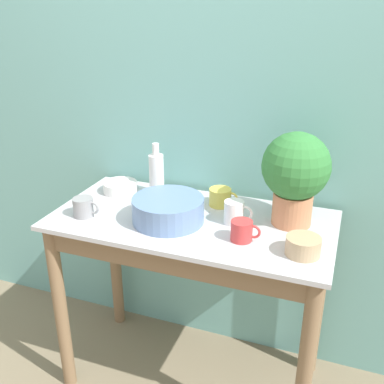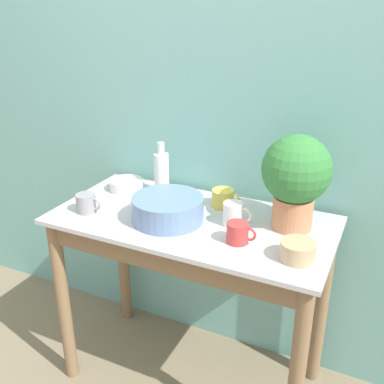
{
  "view_description": "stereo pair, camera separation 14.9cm",
  "coord_description": "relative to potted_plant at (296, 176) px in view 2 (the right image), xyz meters",
  "views": [
    {
      "loc": [
        0.59,
        -1.29,
        1.71
      ],
      "look_at": [
        0.0,
        0.3,
        0.99
      ],
      "focal_mm": 42.0,
      "sensor_mm": 36.0,
      "label": 1
    },
    {
      "loc": [
        0.73,
        -1.23,
        1.71
      ],
      "look_at": [
        0.0,
        0.3,
        0.99
      ],
      "focal_mm": 42.0,
      "sensor_mm": 36.0,
      "label": 2
    }
  ],
  "objects": [
    {
      "name": "potted_plant",
      "position": [
        0.0,
        0.0,
        0.0
      ],
      "size": [
        0.27,
        0.27,
        0.38
      ],
      "color": "tan",
      "rests_on": "counter_table"
    },
    {
      "name": "mug_white",
      "position": [
        -0.22,
        -0.08,
        -0.17
      ],
      "size": [
        0.12,
        0.08,
        0.1
      ],
      "color": "white",
      "rests_on": "counter_table"
    },
    {
      "name": "mug_grey",
      "position": [
        -0.83,
        -0.24,
        -0.18
      ],
      "size": [
        0.12,
        0.09,
        0.08
      ],
      "color": "gray",
      "rests_on": "counter_table"
    },
    {
      "name": "bowl_small_enamel_white",
      "position": [
        -0.82,
        0.05,
        -0.2
      ],
      "size": [
        0.16,
        0.16,
        0.05
      ],
      "color": "silver",
      "rests_on": "counter_table"
    },
    {
      "name": "bowl_small_tan",
      "position": [
        0.08,
        -0.23,
        -0.19
      ],
      "size": [
        0.13,
        0.13,
        0.07
      ],
      "color": "tan",
      "rests_on": "counter_table"
    },
    {
      "name": "mug_red",
      "position": [
        -0.15,
        -0.21,
        -0.18
      ],
      "size": [
        0.12,
        0.08,
        0.08
      ],
      "color": "#C63838",
      "rests_on": "counter_table"
    },
    {
      "name": "counter_table",
      "position": [
        -0.4,
        -0.12,
        -0.42
      ],
      "size": [
        1.18,
        0.59,
        0.87
      ],
      "color": "#846647",
      "rests_on": "ground_plane"
    },
    {
      "name": "mug_yellow",
      "position": [
        -0.32,
        0.07,
        -0.18
      ],
      "size": [
        0.13,
        0.1,
        0.08
      ],
      "color": "#E5CC4C",
      "rests_on": "counter_table"
    },
    {
      "name": "bowl_wash_large",
      "position": [
        -0.48,
        -0.16,
        -0.17
      ],
      "size": [
        0.3,
        0.3,
        0.1
      ],
      "color": "#6684B2",
      "rests_on": "counter_table"
    },
    {
      "name": "bottle_tall",
      "position": [
        -0.64,
        0.08,
        -0.12
      ],
      "size": [
        0.07,
        0.07,
        0.25
      ],
      "color": "white",
      "rests_on": "counter_table"
    },
    {
      "name": "wall_back",
      "position": [
        -0.4,
        0.25,
        0.11
      ],
      "size": [
        6.0,
        0.05,
        2.4
      ],
      "color": "#70ADA8",
      "rests_on": "ground_plane"
    }
  ]
}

